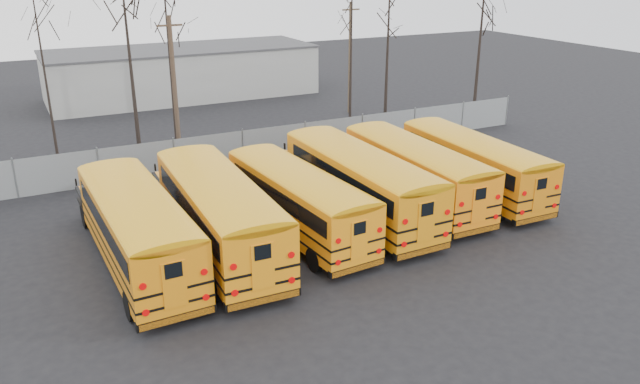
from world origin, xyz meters
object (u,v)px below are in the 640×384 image
bus_c (296,196)px  bus_a (136,223)px  bus_f (471,160)px  utility_pole_left (175,87)px  bus_d (357,178)px  bus_e (413,167)px  bus_b (217,207)px  utility_pole_right (350,57)px

bus_c → bus_a: bearing=176.3°
bus_f → utility_pole_left: 17.38m
bus_d → bus_f: bus_d is taller
bus_a → bus_e: bearing=1.9°
bus_c → utility_pole_left: bearing=92.3°
bus_b → utility_pole_left: size_ratio=1.44×
utility_pole_left → utility_pole_right: size_ratio=1.00×
bus_c → bus_d: 3.31m
bus_b → utility_pole_left: (2.00, 13.47, 2.31)m
utility_pole_right → bus_c: bearing=-128.9°
bus_d → bus_e: 3.31m
bus_b → bus_f: 13.45m
bus_c → utility_pole_right: (13.19, 18.59, 2.47)m
utility_pole_left → bus_f: bearing=-49.8°
bus_e → bus_f: (3.33, -0.27, -0.04)m
bus_e → utility_pole_left: size_ratio=1.35×
bus_b → bus_c: 3.55m
bus_b → bus_d: bus_b is taller
bus_e → utility_pole_right: 19.18m
bus_b → utility_pole_right: size_ratio=1.45×
bus_e → utility_pole_left: 15.17m
bus_a → bus_c: size_ratio=1.06×
bus_d → bus_e: (3.29, 0.32, -0.10)m
bus_b → utility_pole_right: 25.20m
bus_d → bus_e: bus_d is taller
bus_c → bus_e: bearing=2.3°
bus_b → utility_pole_right: bearing=49.9°
bus_f → utility_pole_right: size_ratio=1.33×
bus_c → utility_pole_right: bearing=50.3°
bus_a → bus_f: bus_a is taller
bus_e → bus_b: bearing=-174.2°
bus_d → utility_pole_right: utility_pole_right is taller
bus_a → bus_d: bus_d is taller
bus_e → bus_f: bus_e is taller
bus_f → utility_pole_right: (3.29, 18.11, 2.44)m
bus_c → bus_b: bearing=177.6°
bus_c → utility_pole_left: (-1.54, 13.35, 2.49)m
bus_d → utility_pole_left: (-4.81, 12.91, 2.32)m
bus_b → utility_pole_right: (16.73, 18.71, 2.29)m
bus_c → bus_f: size_ratio=0.99×
bus_d → utility_pole_left: bearing=109.6°
bus_d → utility_pole_right: size_ratio=1.43×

